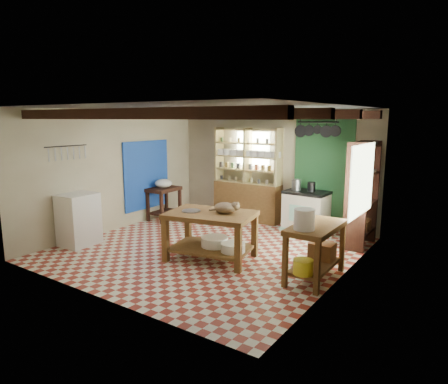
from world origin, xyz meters
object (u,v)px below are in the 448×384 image
Objects in this scene: stove at (306,211)px; right_counter at (315,252)px; cat at (225,208)px; white_cabinet at (79,219)px; work_table at (211,236)px; prep_table at (164,204)px.

stove is 0.76× the size of right_counter.
right_counter is 1.67m from cat.
work_table is at bearing 14.20° from white_cabinet.
right_counter is 2.89× the size of cat.
white_cabinet reaches higher than work_table.
prep_table is 1.91× the size of cat.
work_table is at bearing -33.57° from prep_table.
prep_table is at bearing 136.32° from work_table.
white_cabinet reaches higher than prep_table.
work_table is 2.70m from white_cabinet.
cat is at bearing -29.78° from prep_table.
stove is 3.37m from prep_table.
stove reaches higher than work_table.
stove is 4.66m from white_cabinet.
cat is at bearing -177.22° from right_counter.
cat reaches higher than stove.
white_cabinet is 4.51m from right_counter.
right_counter is (1.15, -2.36, -0.02)m from stove.
stove is 2.20× the size of cat.
prep_table is (-2.56, 1.58, -0.02)m from work_table.
work_table is 1.83m from right_counter.
cat reaches higher than prep_table.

